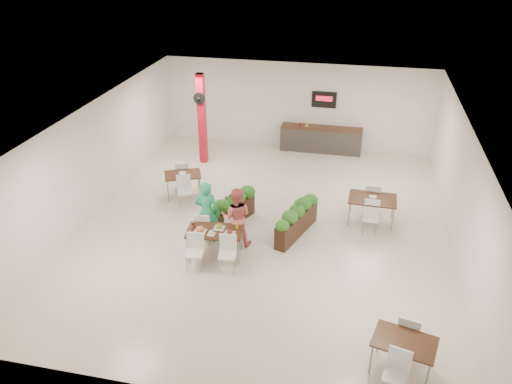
{
  "coord_description": "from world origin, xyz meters",
  "views": [
    {
      "loc": [
        2.28,
        -11.86,
        7.46
      ],
      "look_at": [
        -0.24,
        -0.14,
        1.1
      ],
      "focal_mm": 35.0,
      "sensor_mm": 36.0,
      "label": 1
    }
  ],
  "objects_px": {
    "service_counter": "(321,139)",
    "diner_man": "(207,212)",
    "diner_woman": "(236,217)",
    "side_table_b": "(372,202)",
    "planter_left": "(231,209)",
    "side_table_c": "(404,346)",
    "side_table_a": "(183,178)",
    "main_table": "(214,234)",
    "planter_right": "(297,219)",
    "red_column": "(202,118)"
  },
  "relations": [
    {
      "from": "service_counter",
      "to": "planter_right",
      "type": "bearing_deg",
      "value": -90.69
    },
    {
      "from": "diner_man",
      "to": "side_table_b",
      "type": "relative_size",
      "value": 1.07
    },
    {
      "from": "main_table",
      "to": "side_table_a",
      "type": "distance_m",
      "value": 3.47
    },
    {
      "from": "service_counter",
      "to": "diner_man",
      "type": "bearing_deg",
      "value": -109.31
    },
    {
      "from": "diner_woman",
      "to": "planter_right",
      "type": "height_order",
      "value": "diner_woman"
    },
    {
      "from": "main_table",
      "to": "service_counter",
      "type": "bearing_deg",
      "value": 75.08
    },
    {
      "from": "diner_woman",
      "to": "red_column",
      "type": "bearing_deg",
      "value": -70.27
    },
    {
      "from": "planter_left",
      "to": "service_counter",
      "type": "bearing_deg",
      "value": 71.5
    },
    {
      "from": "main_table",
      "to": "side_table_c",
      "type": "height_order",
      "value": "same"
    },
    {
      "from": "service_counter",
      "to": "planter_left",
      "type": "xyz_separation_m",
      "value": [
        -1.95,
        -5.84,
        0.02
      ]
    },
    {
      "from": "planter_right",
      "to": "diner_woman",
      "type": "bearing_deg",
      "value": -152.65
    },
    {
      "from": "red_column",
      "to": "planter_left",
      "type": "height_order",
      "value": "red_column"
    },
    {
      "from": "planter_left",
      "to": "side_table_c",
      "type": "xyz_separation_m",
      "value": [
        4.48,
        -4.45,
        0.11
      ]
    },
    {
      "from": "red_column",
      "to": "diner_woman",
      "type": "distance_m",
      "value": 5.51
    },
    {
      "from": "service_counter",
      "to": "main_table",
      "type": "xyz_separation_m",
      "value": [
        -1.97,
        -7.39,
        0.14
      ]
    },
    {
      "from": "red_column",
      "to": "service_counter",
      "type": "distance_m",
      "value": 4.56
    },
    {
      "from": "red_column",
      "to": "side_table_c",
      "type": "relative_size",
      "value": 1.91
    },
    {
      "from": "service_counter",
      "to": "planter_left",
      "type": "height_order",
      "value": "service_counter"
    },
    {
      "from": "diner_man",
      "to": "planter_left",
      "type": "xyz_separation_m",
      "value": [
        0.41,
        0.9,
        -0.36
      ]
    },
    {
      "from": "side_table_a",
      "to": "side_table_b",
      "type": "bearing_deg",
      "value": -26.31
    },
    {
      "from": "service_counter",
      "to": "diner_man",
      "type": "relative_size",
      "value": 1.72
    },
    {
      "from": "service_counter",
      "to": "diner_man",
      "type": "distance_m",
      "value": 7.15
    },
    {
      "from": "planter_left",
      "to": "planter_right",
      "type": "bearing_deg",
      "value": -3.94
    },
    {
      "from": "planter_left",
      "to": "planter_right",
      "type": "xyz_separation_m",
      "value": [
        1.88,
        -0.13,
        -0.0
      ]
    },
    {
      "from": "side_table_b",
      "to": "planter_right",
      "type": "bearing_deg",
      "value": -148.32
    },
    {
      "from": "side_table_a",
      "to": "side_table_c",
      "type": "relative_size",
      "value": 0.99
    },
    {
      "from": "side_table_b",
      "to": "side_table_c",
      "type": "xyz_separation_m",
      "value": [
        0.62,
        -5.47,
        -0.02
      ]
    },
    {
      "from": "side_table_c",
      "to": "red_column",
      "type": "bearing_deg",
      "value": 141.63
    },
    {
      "from": "planter_left",
      "to": "side_table_a",
      "type": "bearing_deg",
      "value": 144.05
    },
    {
      "from": "planter_left",
      "to": "diner_man",
      "type": "bearing_deg",
      "value": -114.4
    },
    {
      "from": "diner_man",
      "to": "diner_woman",
      "type": "relative_size",
      "value": 1.06
    },
    {
      "from": "main_table",
      "to": "red_column",
      "type": "bearing_deg",
      "value": 110.15
    },
    {
      "from": "service_counter",
      "to": "planter_right",
      "type": "xyz_separation_m",
      "value": [
        -0.07,
        -5.97,
        0.01
      ]
    },
    {
      "from": "service_counter",
      "to": "side_table_a",
      "type": "xyz_separation_m",
      "value": [
        -3.84,
        -4.47,
        0.13
      ]
    },
    {
      "from": "main_table",
      "to": "planter_left",
      "type": "relative_size",
      "value": 0.97
    },
    {
      "from": "diner_man",
      "to": "side_table_b",
      "type": "xyz_separation_m",
      "value": [
        4.27,
        1.91,
        -0.23
      ]
    },
    {
      "from": "diner_man",
      "to": "side_table_b",
      "type": "height_order",
      "value": "diner_man"
    },
    {
      "from": "service_counter",
      "to": "side_table_b",
      "type": "distance_m",
      "value": 5.19
    },
    {
      "from": "planter_right",
      "to": "planter_left",
      "type": "bearing_deg",
      "value": 176.06
    },
    {
      "from": "red_column",
      "to": "service_counter",
      "type": "height_order",
      "value": "red_column"
    },
    {
      "from": "planter_left",
      "to": "red_column",
      "type": "bearing_deg",
      "value": 117.24
    },
    {
      "from": "planter_right",
      "to": "side_table_b",
      "type": "height_order",
      "value": "planter_right"
    },
    {
      "from": "side_table_a",
      "to": "red_column",
      "type": "bearing_deg",
      "value": 70.76
    },
    {
      "from": "diner_man",
      "to": "side_table_b",
      "type": "distance_m",
      "value": 4.68
    },
    {
      "from": "red_column",
      "to": "diner_man",
      "type": "height_order",
      "value": "red_column"
    },
    {
      "from": "service_counter",
      "to": "side_table_b",
      "type": "height_order",
      "value": "service_counter"
    },
    {
      "from": "diner_man",
      "to": "service_counter",
      "type": "bearing_deg",
      "value": -116.16
    },
    {
      "from": "diner_woman",
      "to": "side_table_b",
      "type": "xyz_separation_m",
      "value": [
        3.47,
        1.91,
        -0.18
      ]
    },
    {
      "from": "side_table_a",
      "to": "main_table",
      "type": "bearing_deg",
      "value": -80.2
    },
    {
      "from": "red_column",
      "to": "side_table_a",
      "type": "bearing_deg",
      "value": -86.47
    }
  ]
}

